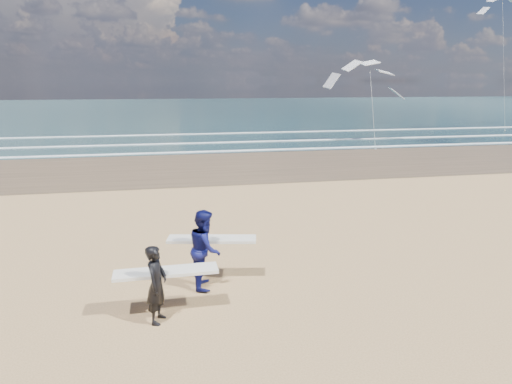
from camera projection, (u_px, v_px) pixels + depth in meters
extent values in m
cube|color=brown|center=(472.00, 155.00, 30.96)|extent=(220.00, 12.00, 0.01)
cube|color=#1B383B|center=(279.00, 109.00, 82.40)|extent=(220.00, 100.00, 0.02)
cube|color=white|center=(432.00, 145.00, 35.52)|extent=(220.00, 0.50, 0.05)
cube|color=white|center=(402.00, 138.00, 40.00)|extent=(220.00, 0.50, 0.05)
cube|color=white|center=(370.00, 130.00, 46.19)|extent=(220.00, 0.50, 0.05)
imported|color=black|center=(157.00, 284.00, 9.39)|extent=(0.57, 0.71, 1.68)
cube|color=white|center=(166.00, 272.00, 9.74)|extent=(2.21, 0.56, 0.07)
imported|color=#0E1251|center=(205.00, 249.00, 11.02)|extent=(0.83, 1.02, 1.94)
cube|color=white|center=(212.00, 239.00, 11.36)|extent=(2.26, 0.95, 0.07)
cube|color=slate|center=(375.00, 149.00, 33.52)|extent=(0.12, 0.12, 0.10)
cube|color=slate|center=(505.00, 130.00, 45.87)|extent=(0.12, 0.12, 0.10)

